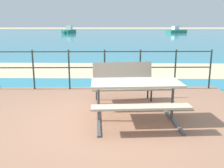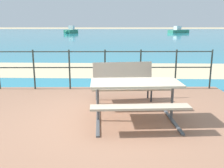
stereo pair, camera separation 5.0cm
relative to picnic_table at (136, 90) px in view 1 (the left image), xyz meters
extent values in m
plane|color=tan|center=(-0.60, 0.02, -0.64)|extent=(240.00, 240.00, 0.00)
cube|color=#996B51|center=(-0.60, 0.02, -0.61)|extent=(6.40, 5.20, 0.06)
cube|color=teal|center=(-0.60, 40.02, -0.64)|extent=(90.00, 90.00, 0.01)
cube|color=beige|center=(-0.60, 5.77, -0.64)|extent=(54.10, 5.81, 0.01)
cube|color=#BCAD93|center=(0.00, 0.00, 0.15)|extent=(1.66, 0.84, 0.04)
cube|color=#BCAD93|center=(0.02, -0.61, -0.12)|extent=(1.64, 0.32, 0.04)
cube|color=#BCAD93|center=(-0.02, 0.61, -0.12)|extent=(1.64, 0.32, 0.04)
cylinder|color=#4C5156|center=(-0.70, -0.03, -0.22)|extent=(0.05, 0.05, 0.73)
cube|color=#4C5156|center=(-0.70, -0.03, -0.57)|extent=(0.12, 1.48, 0.03)
cylinder|color=#4C5156|center=(0.70, 0.03, -0.22)|extent=(0.05, 0.05, 0.73)
cube|color=#4C5156|center=(0.70, 0.03, -0.57)|extent=(0.12, 1.48, 0.03)
cube|color=tan|center=(-0.14, 1.26, -0.15)|extent=(1.45, 0.56, 0.04)
cube|color=tan|center=(-0.16, 1.44, 0.09)|extent=(1.42, 0.25, 0.45)
cylinder|color=#1E2328|center=(-0.75, 1.04, -0.37)|extent=(0.04, 0.04, 0.43)
cylinder|color=#1E2328|center=(-0.78, 1.33, -0.37)|extent=(0.04, 0.04, 0.43)
cylinder|color=#1E2328|center=(0.50, 1.18, -0.37)|extent=(0.04, 0.04, 0.43)
cylinder|color=#1E2328|center=(0.46, 1.48, -0.37)|extent=(0.04, 0.04, 0.43)
cylinder|color=#2D3833|center=(-2.57, 2.43, -0.03)|extent=(0.04, 0.04, 1.10)
cylinder|color=#2D3833|center=(-1.58, 2.43, -0.03)|extent=(0.04, 0.04, 1.10)
cylinder|color=#2D3833|center=(-0.60, 2.43, -0.03)|extent=(0.04, 0.04, 1.10)
cylinder|color=#2D3833|center=(0.38, 2.43, -0.03)|extent=(0.04, 0.04, 1.10)
cylinder|color=#2D3833|center=(1.37, 2.43, -0.03)|extent=(0.04, 0.04, 1.10)
cylinder|color=#2D3833|center=(2.35, 2.43, -0.03)|extent=(0.04, 0.04, 1.10)
cylinder|color=#2D3833|center=(-0.60, 2.43, 0.46)|extent=(5.90, 0.03, 0.03)
cylinder|color=#2D3833|center=(-0.60, 2.43, 0.02)|extent=(5.90, 0.03, 0.03)
cube|color=#338466|center=(13.51, 47.94, -0.34)|extent=(4.78, 3.87, 0.58)
cube|color=silver|center=(13.21, 47.74, 0.33)|extent=(1.58, 1.46, 0.76)
cone|color=#338466|center=(15.70, 49.42, -0.34)|extent=(0.70, 0.71, 0.52)
cube|color=#338466|center=(-7.83, 45.80, -0.29)|extent=(2.40, 3.71, 0.67)
cube|color=silver|center=(-7.74, 46.04, 0.43)|extent=(1.14, 1.03, 0.77)
cone|color=#338466|center=(-8.50, 43.93, -0.29)|extent=(0.74, 0.68, 0.61)
camera|label=1|loc=(-0.53, -4.57, 1.21)|focal=41.14mm
camera|label=2|loc=(-0.48, -4.58, 1.21)|focal=41.14mm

